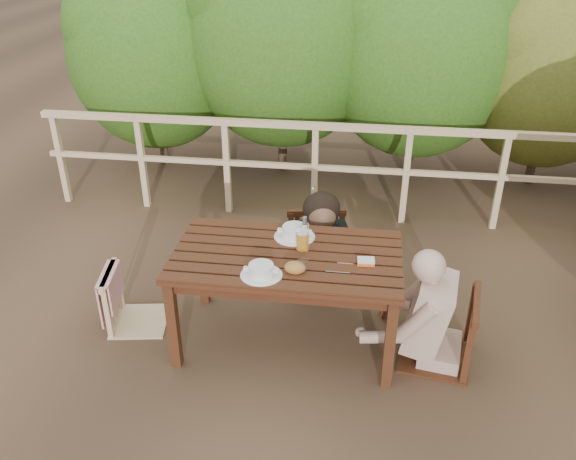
# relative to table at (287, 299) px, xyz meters

# --- Properties ---
(ground) EXTENTS (60.00, 60.00, 0.00)m
(ground) POSITION_rel_table_xyz_m (0.00, 0.00, -0.36)
(ground) COLOR brown
(ground) RESTS_ON ground
(table) EXTENTS (1.57, 0.88, 0.73)m
(table) POSITION_rel_table_xyz_m (0.00, 0.00, 0.00)
(table) COLOR #381B0E
(table) RESTS_ON ground
(chair_left) EXTENTS (0.50, 0.50, 0.87)m
(chair_left) POSITION_rel_table_xyz_m (-1.16, 0.04, 0.07)
(chair_left) COLOR tan
(chair_left) RESTS_ON ground
(chair_far) EXTENTS (0.59, 0.59, 1.03)m
(chair_far) POSITION_rel_table_xyz_m (0.15, 0.85, 0.15)
(chair_far) COLOR #381B0E
(chair_far) RESTS_ON ground
(chair_right) EXTENTS (0.58, 0.58, 1.01)m
(chair_right) POSITION_rel_table_xyz_m (1.08, -0.05, 0.14)
(chair_right) COLOR #381B0E
(chair_right) RESTS_ON ground
(woman) EXTENTS (0.65, 0.75, 1.34)m
(woman) POSITION_rel_table_xyz_m (0.15, 0.87, 0.31)
(woman) COLOR black
(woman) RESTS_ON ground
(diner_right) EXTENTS (0.78, 0.67, 1.40)m
(diner_right) POSITION_rel_table_xyz_m (1.11, -0.05, 0.34)
(diner_right) COLOR tan
(diner_right) RESTS_ON ground
(railing) EXTENTS (5.60, 0.10, 1.01)m
(railing) POSITION_rel_table_xyz_m (0.00, 2.00, 0.14)
(railing) COLOR tan
(railing) RESTS_ON ground
(hedge_row) EXTENTS (6.60, 1.60, 3.80)m
(hedge_row) POSITION_rel_table_xyz_m (0.40, 3.20, 1.54)
(hedge_row) COLOR #2C5215
(hedge_row) RESTS_ON ground
(soup_near) EXTENTS (0.27, 0.27, 0.09)m
(soup_near) POSITION_rel_table_xyz_m (-0.13, -0.29, 0.41)
(soup_near) COLOR silver
(soup_near) RESTS_ON table
(soup_far) EXTENTS (0.30, 0.30, 0.10)m
(soup_far) POSITION_rel_table_xyz_m (0.02, 0.24, 0.41)
(soup_far) COLOR white
(soup_far) RESTS_ON table
(bread_roll) EXTENTS (0.14, 0.11, 0.08)m
(bread_roll) POSITION_rel_table_xyz_m (0.08, -0.21, 0.41)
(bread_roll) COLOR #B17F38
(bread_roll) RESTS_ON table
(beer_glass) EXTENTS (0.08, 0.08, 0.16)m
(beer_glass) POSITION_rel_table_xyz_m (0.10, 0.08, 0.45)
(beer_glass) COLOR #C87512
(beer_glass) RESTS_ON table
(bottle) EXTENTS (0.07, 0.07, 0.28)m
(bottle) POSITION_rel_table_xyz_m (0.11, 0.05, 0.50)
(bottle) COLOR white
(bottle) RESTS_ON table
(tumbler) EXTENTS (0.07, 0.07, 0.08)m
(tumbler) POSITION_rel_table_xyz_m (0.13, -0.18, 0.41)
(tumbler) COLOR white
(tumbler) RESTS_ON table
(butter_tub) EXTENTS (0.12, 0.09, 0.05)m
(butter_tub) POSITION_rel_table_xyz_m (0.54, -0.06, 0.39)
(butter_tub) COLOR silver
(butter_tub) RESTS_ON table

